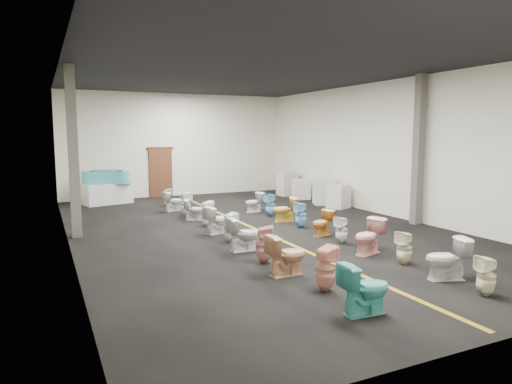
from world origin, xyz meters
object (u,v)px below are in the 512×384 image
Objects in this scene: toilet_left_3 at (264,244)px; toilet_left_8 at (195,210)px; toilet_left_7 at (207,214)px; toilet_right_8 at (271,205)px; appliance_crate_b at (324,191)px; toilet_left_9 at (185,204)px; display_table at (107,194)px; appliance_crate_a at (339,196)px; bathtub at (106,177)px; toilet_left_4 at (244,234)px; toilet_right_2 at (404,248)px; toilet_right_5 at (322,223)px; toilet_left_1 at (325,268)px; toilet_left_5 at (230,227)px; toilet_left_11 at (167,198)px; appliance_crate_d at (287,184)px; toilet_left_10 at (173,201)px; toilet_left_2 at (286,255)px; toilet_left_0 at (365,288)px; toilet_right_3 at (369,236)px; toilet_right_4 at (342,230)px; appliance_crate_c at (301,189)px; toilet_right_7 at (284,210)px; toilet_right_9 at (254,202)px; toilet_left_6 at (218,220)px; toilet_right_1 at (447,259)px; toilet_right_0 at (486,276)px; toilet_right_6 at (301,215)px.

toilet_left_3 reaches higher than toilet_left_8.
toilet_right_8 reaches higher than toilet_left_7.
appliance_crate_b reaches higher than toilet_left_9.
appliance_crate_a is at bearing -32.05° from display_table.
bathtub is 9.22m from toilet_left_4.
toilet_right_2 is at bearing -68.49° from display_table.
toilet_right_5 is (4.50, -8.43, -0.72)m from bathtub.
bathtub is at bearing -5.47° from toilet_left_1.
toilet_left_11 is (-0.03, 6.28, -0.03)m from toilet_left_5.
appliance_crate_b is at bearing -90.00° from appliance_crate_d.
appliance_crate_d reaches higher than toilet_left_7.
bathtub is 3.44m from toilet_left_10.
toilet_left_2 is at bearing -80.16° from display_table.
toilet_right_3 reaches higher than toilet_left_0.
toilet_left_11 is (0.03, 7.30, -0.06)m from toilet_left_4.
bathtub reaches higher than toilet_left_1.
toilet_left_7 is 1.12× the size of toilet_right_4.
toilet_left_0 reaches higher than toilet_left_10.
appliance_crate_c reaches higher than toilet_left_4.
appliance_crate_b is at bearing -46.30° from toilet_left_4.
toilet_right_7 is (4.53, -6.24, -0.02)m from display_table.
toilet_left_10 is (-0.19, 9.36, -0.05)m from toilet_left_1.
appliance_crate_d is 1.38× the size of toilet_left_7.
appliance_crate_c is 12.50m from toilet_left_0.
toilet_left_10 is at bearing -175.39° from toilet_right_5.
toilet_right_2 is at bearing -9.71° from toilet_right_9.
toilet_left_3 is (-5.73, -9.25, -0.12)m from appliance_crate_d.
appliance_crate_d is (0.00, 1.21, 0.12)m from appliance_crate_c.
bathtub reaches higher than toilet_right_9.
display_table is 2.26× the size of toilet_left_9.
toilet_left_6 reaches higher than toilet_left_5.
toilet_left_6 is at bearing -137.24° from toilet_right_1.
toilet_right_9 is (-3.22, 0.53, -0.09)m from appliance_crate_a.
toilet_left_2 is 2.07m from toilet_left_4.
toilet_right_3 is (2.32, -5.71, 0.07)m from toilet_left_8.
toilet_left_5 reaches higher than toilet_right_9.
toilet_right_2 is at bearing -177.98° from toilet_left_10.
toilet_right_3 is (-0.04, 3.02, 0.06)m from toilet_right_0.
toilet_right_7 is (2.60, 2.75, -0.02)m from toilet_left_4.
toilet_right_7 is (0.01, 1.02, 0.00)m from toilet_right_6.
appliance_crate_b is at bearing -57.16° from toilet_left_8.
toilet_right_1 reaches higher than toilet_right_7.
toilet_right_6 is at bearing -42.41° from bathtub.
appliance_crate_b is 1.48× the size of toilet_right_9.
toilet_left_11 is 12.07m from toilet_right_0.
toilet_right_2 reaches higher than toilet_right_9.
toilet_left_9 reaches higher than toilet_left_11.
display_table is 7.68m from appliance_crate_d.
toilet_right_7 is (0.08, 3.12, 0.04)m from toilet_right_4.
appliance_crate_c is 1.02× the size of toilet_left_1.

